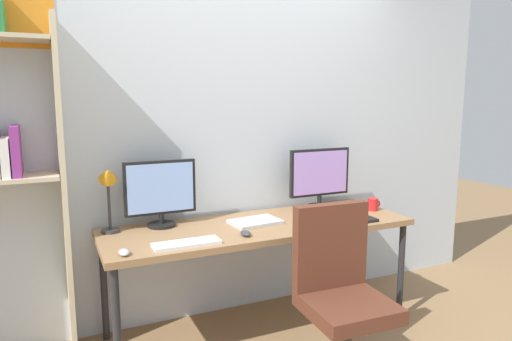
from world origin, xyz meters
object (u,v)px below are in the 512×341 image
at_px(keyboard_right, 350,221).
at_px(mouse_right_side, 124,252).
at_px(office_chair, 341,314).
at_px(monitor_left, 161,192).
at_px(monitor_right, 320,176).
at_px(keyboard_left, 187,244).
at_px(desk, 259,231).
at_px(coffee_mug, 373,204).
at_px(desk_lamp, 109,186).
at_px(mouse_left_side, 246,233).
at_px(laptop_closed, 255,222).

relative_size(keyboard_right, mouse_right_side, 4.00).
distance_m(office_chair, monitor_left, 1.33).
relative_size(monitor_right, keyboard_left, 1.30).
bearing_deg(desk, keyboard_left, -157.67).
xyz_separation_m(keyboard_left, coffee_mug, (1.48, 0.21, 0.04)).
relative_size(desk, desk_lamp, 4.65).
relative_size(mouse_left_side, laptop_closed, 0.30).
distance_m(desk_lamp, mouse_right_side, 0.52).
height_order(desk_lamp, mouse_left_side, desk_lamp).
relative_size(office_chair, mouse_right_side, 10.31).
bearing_deg(keyboard_left, office_chair, -35.10).
bearing_deg(monitor_right, monitor_left, -180.00).
bearing_deg(monitor_right, office_chair, -115.38).
bearing_deg(mouse_right_side, coffee_mug, 7.09).
distance_m(keyboard_left, keyboard_right, 1.12).
relative_size(monitor_left, coffee_mug, 4.33).
distance_m(monitor_left, keyboard_left, 0.50).
height_order(desk, monitor_right, monitor_right).
xyz_separation_m(monitor_left, desk_lamp, (-0.32, -0.02, 0.07)).
xyz_separation_m(mouse_left_side, mouse_right_side, (-0.72, -0.04, 0.00)).
bearing_deg(laptop_closed, keyboard_left, -161.51).
bearing_deg(monitor_left, coffee_mug, -8.79).
xyz_separation_m(desk, monitor_right, (0.60, 0.21, 0.30)).
bearing_deg(office_chair, monitor_right, 64.62).
xyz_separation_m(desk, mouse_left_side, (-0.19, -0.21, 0.07)).
relative_size(desk, laptop_closed, 6.37).
relative_size(office_chair, monitor_right, 1.99).
xyz_separation_m(monitor_right, desk_lamp, (-1.52, -0.02, 0.05)).
distance_m(desk, laptop_closed, 0.07).
relative_size(desk_lamp, coffee_mug, 4.14).
relative_size(monitor_left, desk_lamp, 1.05).
bearing_deg(desk, office_chair, -78.21).
relative_size(desk_lamp, keyboard_left, 1.15).
bearing_deg(monitor_right, keyboard_left, -159.13).
relative_size(monitor_right, coffee_mug, 4.69).
height_order(mouse_left_side, laptop_closed, mouse_left_side).
bearing_deg(laptop_closed, desk_lamp, 163.09).
relative_size(desk, keyboard_right, 5.31).
height_order(desk, keyboard_right, keyboard_right).
distance_m(desk, desk_lamp, 1.00).
height_order(desk, mouse_left_side, mouse_left_side).
xyz_separation_m(keyboard_right, mouse_left_side, (-0.75, 0.02, 0.01)).
distance_m(desk_lamp, keyboard_left, 0.62).
distance_m(desk, keyboard_left, 0.61).
bearing_deg(keyboard_right, mouse_left_side, 178.16).
bearing_deg(coffee_mug, laptop_closed, 177.80).
xyz_separation_m(monitor_right, keyboard_right, (-0.04, -0.44, -0.24)).
height_order(keyboard_left, coffee_mug, coffee_mug).
height_order(mouse_right_side, laptop_closed, mouse_right_side).
bearing_deg(keyboard_right, laptop_closed, 157.26).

